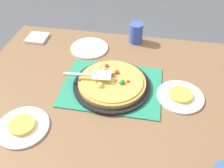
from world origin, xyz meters
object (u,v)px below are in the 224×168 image
pizza_server (92,75)px  plate_near_left (180,96)px  cup_near (136,33)px  served_slice_right (22,125)px  plate_side (89,48)px  pizza (112,82)px  pizza_pan (112,85)px  napkin_stack (37,38)px  served_slice_left (181,95)px  plate_far_right (23,127)px

pizza_server → plate_near_left: bearing=-0.6°
cup_near → served_slice_right: bearing=-118.0°
plate_side → pizza_server: 0.33m
plate_side → served_slice_right: 0.63m
served_slice_right → pizza_server: (0.23, 0.30, 0.05)m
pizza → served_slice_right: 0.45m
served_slice_right → pizza_server: pizza_server is taller
pizza_pan → cup_near: cup_near is taller
cup_near → napkin_stack: size_ratio=1.00×
served_slice_left → plate_near_left: bearing=-90.0°
napkin_stack → served_slice_left: bearing=-22.9°
served_slice_left → pizza_server: pizza_server is taller
pizza_pan → served_slice_right: size_ratio=3.45×
pizza_pan → plate_far_right: (-0.32, -0.31, -0.01)m
pizza → plate_far_right: pizza is taller
served_slice_left → napkin_stack: size_ratio=0.92×
pizza_pan → plate_near_left: bearing=-2.4°
served_slice_left → pizza_server: (-0.43, 0.00, 0.05)m
pizza → plate_near_left: size_ratio=1.50×
served_slice_right → napkin_stack: 0.70m
served_slice_right → cup_near: bearing=62.0°
plate_side → served_slice_right: (-0.13, -0.62, 0.01)m
pizza_server → plate_side: bearing=106.6°
plate_side → cup_near: size_ratio=1.83×
plate_near_left → served_slice_right: bearing=-155.6°
plate_far_right → pizza_server: pizza_server is taller
pizza_pan → served_slice_right: served_slice_right is taller
plate_side → served_slice_left: 0.61m
plate_near_left → plate_side: (-0.52, 0.32, 0.00)m
plate_far_right → cup_near: cup_near is taller
plate_far_right → plate_side: 0.63m
pizza → pizza_server: (-0.10, -0.01, 0.04)m
pizza_pan → plate_far_right: pizza_pan is taller
cup_near → pizza_server: 0.47m
cup_near → plate_near_left: bearing=-59.9°
plate_far_right → pizza_server: 0.38m
plate_far_right → served_slice_left: bearing=24.4°
napkin_stack → cup_near: bearing=7.2°
pizza_pan → pizza_server: pizza_server is taller
pizza_pan → pizza_server: 0.11m
plate_far_right → plate_side: same height
pizza → cup_near: 0.44m
pizza → plate_side: (-0.19, 0.30, -0.03)m
pizza → plate_side: size_ratio=1.50×
plate_near_left → cup_near: 0.52m
plate_far_right → served_slice_right: served_slice_right is taller
served_slice_right → cup_near: (0.39, 0.74, 0.04)m
pizza_pan → plate_near_left: 0.33m
pizza → napkin_stack: 0.64m
pizza → plate_near_left: 0.33m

